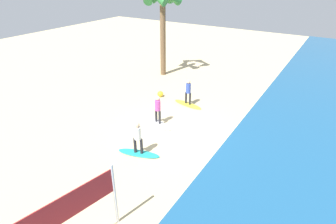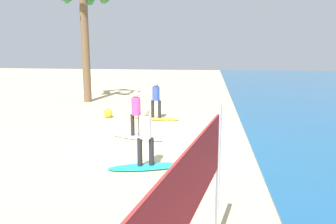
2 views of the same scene
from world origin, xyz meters
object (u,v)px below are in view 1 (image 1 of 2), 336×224
surfer_yellow (188,90)px  surfer_white (158,108)px  surfboard_yellow (188,104)px  beach_ball (160,94)px  surfboard_teal (139,153)px  palm_tree (163,5)px  surfer_teal (138,136)px  surfboard_white (158,123)px

surfer_yellow → surfer_white: bearing=-4.8°
surfer_yellow → surfboard_yellow: bearing=180.0°
beach_ball → surfboard_teal: bearing=24.8°
surfboard_yellow → palm_tree: (-4.15, -4.61, 5.47)m
surfer_yellow → surfer_teal: size_ratio=1.00×
surfboard_white → surfer_white: surfer_white is taller
surfboard_white → surfer_teal: surfer_teal is taller
surfer_white → palm_tree: bearing=-149.0°
surfboard_yellow → palm_tree: palm_tree is taller
surfer_yellow → surfboard_teal: size_ratio=0.78×
surfer_yellow → surfboard_teal: (6.02, 0.60, -0.99)m
surfboard_yellow → surfer_white: 3.26m
beach_ball → surfboard_white: bearing=31.6°
beach_ball → surfer_yellow: bearing=86.2°
surfer_white → beach_ball: size_ratio=4.05×
surfboard_white → surfer_teal: bearing=-55.2°
surfer_yellow → beach_ball: surfer_yellow is taller
surfboard_teal → surfer_white: bearing=90.1°
surfer_white → beach_ball: (-3.24, -1.99, -0.83)m
surfer_yellow → surfboard_white: bearing=-4.8°
surfboard_yellow → surfer_white: bearing=-85.4°
surfer_white → palm_tree: palm_tree is taller
surfboard_yellow → surfer_teal: surfer_teal is taller
beach_ball → surfboard_yellow: bearing=86.2°
surfer_white → surfer_teal: 3.06m
surfer_yellow → surfboard_white: size_ratio=0.78×
surfer_teal → beach_ball: 6.85m
surfer_white → surfboard_teal: surfer_white is taller
surfboard_yellow → surfer_yellow: size_ratio=1.28×
surfer_white → surfboard_teal: (2.93, 0.86, -0.99)m
surfboard_teal → surfer_teal: bearing=66.7°
surfboard_white → surfer_teal: size_ratio=1.28×
surfboard_yellow → surfer_yellow: (0.00, 0.00, 0.99)m
surfboard_yellow → surfboard_teal: bearing=-74.9°
surfboard_teal → surfer_yellow: bearing=79.5°
surfer_teal → surfer_yellow: bearing=-174.3°
surfer_yellow → beach_ball: (-0.15, -2.25, -0.83)m
surfer_white → surfboard_teal: size_ratio=0.78×
surfboard_white → palm_tree: 10.07m
surfer_yellow → surfer_teal: 6.05m
surfboard_white → beach_ball: 3.81m
surfboard_white → surfboard_teal: 3.06m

